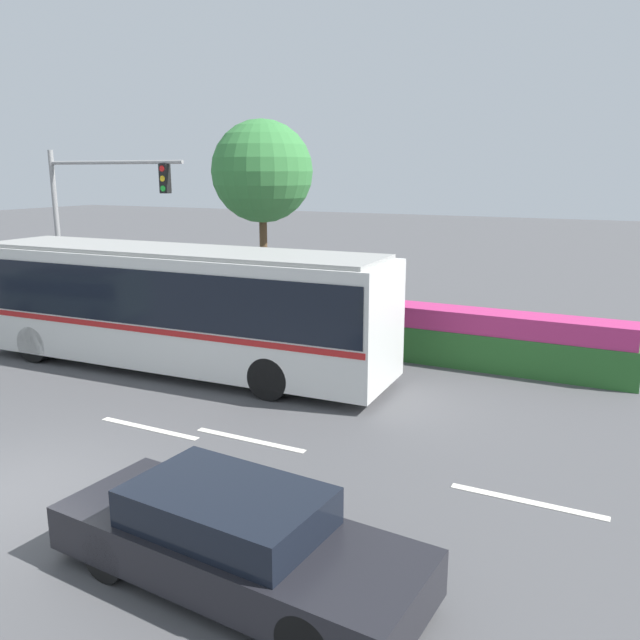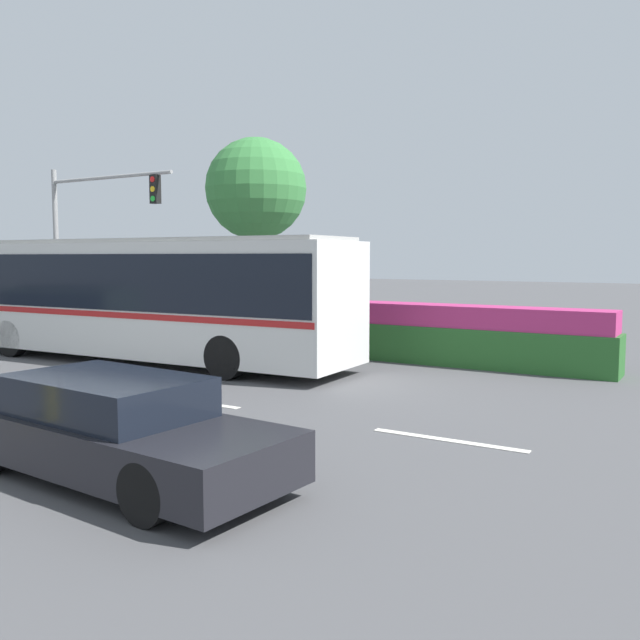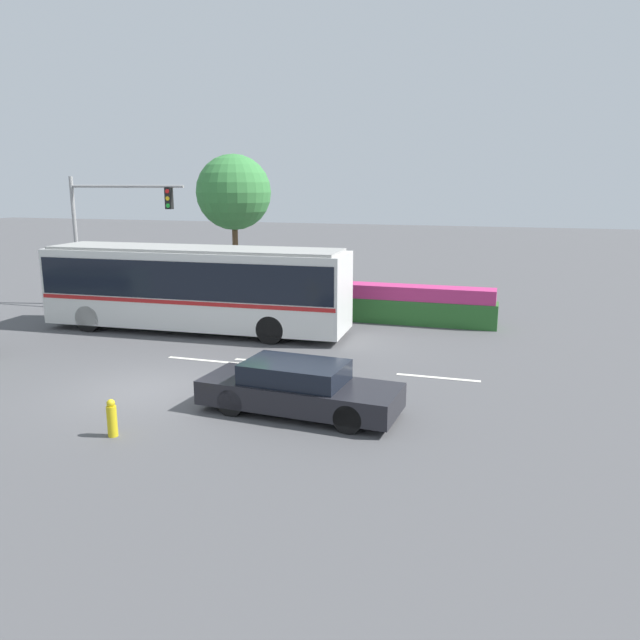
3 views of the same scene
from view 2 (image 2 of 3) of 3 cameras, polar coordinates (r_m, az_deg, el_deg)
name	(u,v)px [view 2 (image 2 of 3)]	position (r m, az deg, el deg)	size (l,w,h in m)	color
city_bus	(146,292)	(18.04, -14.41, 2.26)	(11.63, 2.99, 3.17)	silver
sedan_foreground	(112,429)	(8.81, -17.12, -8.76)	(4.97, 2.10, 1.26)	black
traffic_light_pole	(86,224)	(24.76, -19.10, 7.68)	(5.70, 0.24, 5.78)	gray
flowering_hedge	(423,333)	(17.75, 8.68, -1.12)	(9.54, 1.05, 1.51)	#286028
street_tree_left	(256,189)	(23.99, -5.41, 10.89)	(3.51, 3.51, 6.82)	brown
lane_stripe_near	(448,440)	(10.38, 10.74, -9.91)	(2.40, 0.16, 0.01)	silver
lane_stripe_mid	(93,393)	(14.34, -18.54, -5.85)	(2.40, 0.16, 0.01)	silver
lane_stripe_far	(188,401)	(13.11, -11.04, -6.70)	(2.40, 0.16, 0.01)	silver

